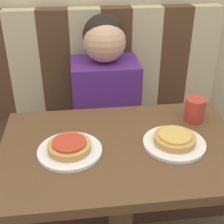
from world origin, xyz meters
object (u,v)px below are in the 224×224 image
(pizza_left, at_px, (69,146))
(plate_right, at_px, (174,143))
(person, at_px, (105,77))
(pizza_right, at_px, (175,138))
(drinking_cup, at_px, (195,110))
(plate_left, at_px, (70,151))

(pizza_left, bearing_deg, plate_right, 0.00)
(person, xyz_separation_m, pizza_left, (-0.18, -0.59, 0.01))
(person, relative_size, pizza_right, 4.15)
(drinking_cup, bearing_deg, plate_right, -129.16)
(plate_right, distance_m, pizza_left, 0.36)
(pizza_left, relative_size, pizza_right, 1.00)
(drinking_cup, bearing_deg, person, 125.09)
(pizza_right, bearing_deg, plate_left, 180.00)
(pizza_right, xyz_separation_m, drinking_cup, (0.13, 0.16, 0.02))
(plate_right, bearing_deg, pizza_left, 180.00)
(plate_right, xyz_separation_m, drinking_cup, (0.13, 0.16, 0.04))
(person, relative_size, plate_right, 2.78)
(pizza_right, height_order, drinking_cup, drinking_cup)
(person, bearing_deg, plate_left, -106.95)
(plate_right, height_order, pizza_right, pizza_right)
(person, distance_m, plate_right, 0.62)
(plate_left, height_order, plate_right, same)
(person, height_order, pizza_left, person)
(pizza_left, distance_m, drinking_cup, 0.51)
(drinking_cup, bearing_deg, plate_left, -162.32)
(person, bearing_deg, pizza_right, -73.05)
(pizza_right, bearing_deg, person, 106.95)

